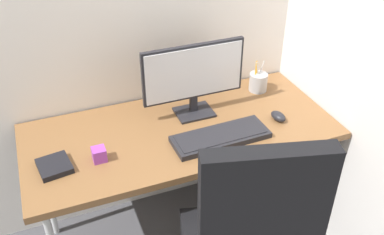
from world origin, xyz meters
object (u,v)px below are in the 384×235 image
object	(u,v)px
notebook	(54,166)
pen_holder	(258,82)
keyboard	(221,137)
filing_cabinet	(255,169)
mouse	(278,116)
monitor	(194,75)
desk_clamp_accessory	(99,154)

from	to	relation	value
notebook	pen_holder	bearing A→B (deg)	5.12
keyboard	notebook	world-z (taller)	keyboard
filing_cabinet	mouse	size ratio (longest dim) A/B	6.85
monitor	filing_cabinet	bearing A→B (deg)	-15.23
monitor	keyboard	xyz separation A→B (m)	(0.03, -0.26, -0.20)
mouse	notebook	distance (m)	1.09
desk_clamp_accessory	filing_cabinet	bearing A→B (deg)	7.37
mouse	pen_holder	size ratio (longest dim) A/B	0.52
mouse	desk_clamp_accessory	bearing A→B (deg)	170.53
filing_cabinet	keyboard	distance (m)	0.56
monitor	mouse	size ratio (longest dim) A/B	5.63
keyboard	desk_clamp_accessory	world-z (taller)	desk_clamp_accessory
notebook	mouse	bearing A→B (deg)	-9.79
filing_cabinet	pen_holder	world-z (taller)	pen_holder
monitor	keyboard	world-z (taller)	monitor
pen_holder	desk_clamp_accessory	world-z (taller)	pen_holder
mouse	notebook	bearing A→B (deg)	169.89
filing_cabinet	desk_clamp_accessory	size ratio (longest dim) A/B	10.01
pen_holder	monitor	bearing A→B (deg)	-169.03
notebook	keyboard	bearing A→B (deg)	-13.77
monitor	notebook	xyz separation A→B (m)	(-0.72, -0.19, -0.20)
filing_cabinet	monitor	distance (m)	0.73
pen_holder	desk_clamp_accessory	size ratio (longest dim) A/B	2.84
filing_cabinet	notebook	size ratio (longest dim) A/B	4.33
keyboard	notebook	xyz separation A→B (m)	(-0.76, 0.07, -0.00)
keyboard	pen_holder	xyz separation A→B (m)	(0.39, 0.34, 0.04)
monitor	desk_clamp_accessory	world-z (taller)	monitor
keyboard	notebook	bearing A→B (deg)	174.56
filing_cabinet	notebook	world-z (taller)	notebook
mouse	desk_clamp_accessory	distance (m)	0.90
monitor	desk_clamp_accessory	bearing A→B (deg)	-158.65
keyboard	mouse	distance (m)	0.34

